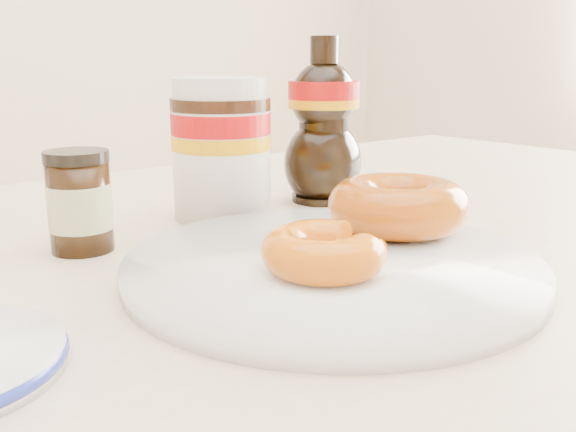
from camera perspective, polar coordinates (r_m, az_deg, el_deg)
dining_table at (r=0.56m, az=3.47°, el=-11.07°), size 1.40×0.90×0.75m
plate at (r=0.46m, az=3.93°, el=-4.42°), size 0.30×0.30×0.01m
donut_bitten at (r=0.42m, az=3.23°, el=-3.12°), size 0.11×0.11×0.03m
donut_whole at (r=0.53m, az=9.75°, el=0.98°), size 0.15×0.15×0.04m
nutella_jar at (r=0.62m, az=-5.95°, el=6.45°), size 0.10×0.10×0.13m
syrup_bottle at (r=0.69m, az=3.16°, el=8.46°), size 0.11×0.11×0.17m
dark_jar at (r=0.54m, az=-18.03°, el=1.15°), size 0.05×0.05×0.08m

